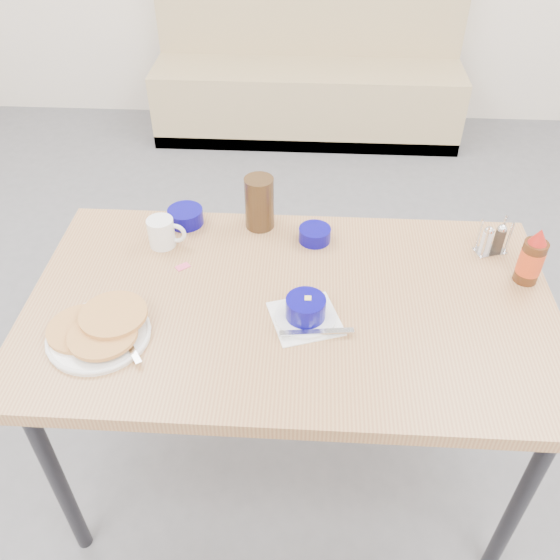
# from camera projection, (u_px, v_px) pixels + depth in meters

# --- Properties ---
(ground) EXTENTS (6.00, 6.00, 0.00)m
(ground) POSITION_uv_depth(u_px,v_px,m) (285.00, 531.00, 1.88)
(ground) COLOR slate
(ground) RESTS_ON ground
(booth_bench) EXTENTS (1.90, 0.56, 1.22)m
(booth_bench) POSITION_uv_depth(u_px,v_px,m) (308.00, 77.00, 3.75)
(booth_bench) COLOR tan
(booth_bench) RESTS_ON ground
(dining_table) EXTENTS (1.40, 0.80, 0.76)m
(dining_table) POSITION_uv_depth(u_px,v_px,m) (291.00, 318.00, 1.61)
(dining_table) COLOR tan
(dining_table) RESTS_ON ground
(pancake_plate) EXTENTS (0.26, 0.25, 0.05)m
(pancake_plate) POSITION_uv_depth(u_px,v_px,m) (99.00, 330.00, 1.46)
(pancake_plate) COLOR white
(pancake_plate) RESTS_ON dining_table
(coffee_mug) EXTENTS (0.11, 0.08, 0.09)m
(coffee_mug) POSITION_uv_depth(u_px,v_px,m) (163.00, 232.00, 1.73)
(coffee_mug) COLOR white
(coffee_mug) RESTS_ON dining_table
(grits_setting) EXTENTS (0.23, 0.21, 0.07)m
(grits_setting) POSITION_uv_depth(u_px,v_px,m) (306.00, 311.00, 1.50)
(grits_setting) COLOR white
(grits_setting) RESTS_ON dining_table
(creamer_bowl) EXTENTS (0.11, 0.11, 0.05)m
(creamer_bowl) POSITION_uv_depth(u_px,v_px,m) (186.00, 217.00, 1.82)
(creamer_bowl) COLOR #090575
(creamer_bowl) RESTS_ON dining_table
(butter_bowl) EXTENTS (0.10, 0.10, 0.04)m
(butter_bowl) POSITION_uv_depth(u_px,v_px,m) (315.00, 235.00, 1.76)
(butter_bowl) COLOR #090575
(butter_bowl) RESTS_ON dining_table
(amber_tumbler) EXTENTS (0.10, 0.10, 0.17)m
(amber_tumbler) POSITION_uv_depth(u_px,v_px,m) (259.00, 203.00, 1.77)
(amber_tumbler) COLOR #382411
(amber_tumbler) RESTS_ON dining_table
(condiment_caddy) EXTENTS (0.10, 0.08, 0.11)m
(condiment_caddy) POSITION_uv_depth(u_px,v_px,m) (492.00, 241.00, 1.71)
(condiment_caddy) COLOR silver
(condiment_caddy) RESTS_ON dining_table
(syrup_bottle) EXTENTS (0.07, 0.07, 0.17)m
(syrup_bottle) POSITION_uv_depth(u_px,v_px,m) (532.00, 259.00, 1.59)
(syrup_bottle) COLOR #47230F
(syrup_bottle) RESTS_ON dining_table
(sugar_wrapper) EXTENTS (0.05, 0.04, 0.00)m
(sugar_wrapper) POSITION_uv_depth(u_px,v_px,m) (183.00, 267.00, 1.68)
(sugar_wrapper) COLOR #ED4F77
(sugar_wrapper) RESTS_ON dining_table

